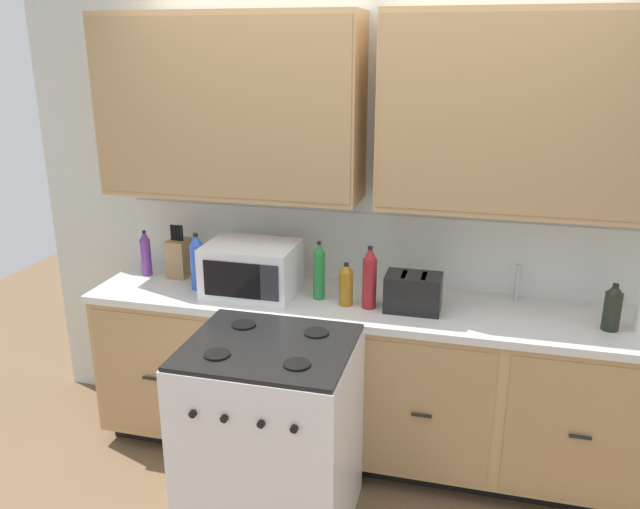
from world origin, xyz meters
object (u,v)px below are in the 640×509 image
object	(u,v)px
microwave	(251,269)
bottle_blue	(197,262)
stove_range	(271,435)
bottle_violet	(146,253)
toaster	(413,292)
bottle_green	(319,271)
knife_block	(179,257)
bottle_amber	(346,285)
bottle_dark	(613,307)
bottle_red	(370,278)

from	to	relation	value
microwave	bottle_blue	world-z (taller)	bottle_blue
stove_range	bottle_violet	distance (m)	1.36
toaster	bottle_green	size ratio (longest dim) A/B	0.88
knife_block	bottle_blue	xyz separation A→B (m)	(0.19, -0.16, 0.04)
bottle_amber	microwave	bearing A→B (deg)	176.88
knife_block	bottle_dark	bearing A→B (deg)	-4.24
bottle_green	bottle_dark	distance (m)	1.44
stove_range	bottle_green	bearing A→B (deg)	82.98
bottle_red	bottle_amber	distance (m)	0.13
microwave	toaster	world-z (taller)	microwave
stove_range	knife_block	world-z (taller)	knife_block
bottle_amber	toaster	bearing A→B (deg)	2.63
toaster	bottle_violet	world-z (taller)	bottle_violet
microwave	bottle_red	world-z (taller)	bottle_red
stove_range	toaster	xyz separation A→B (m)	(0.58, 0.58, 0.56)
stove_range	bottle_green	distance (m)	0.87
bottle_green	bottle_violet	distance (m)	1.08
knife_block	toaster	bearing A→B (deg)	-7.06
bottle_dark	bottle_red	xyz separation A→B (m)	(-1.15, -0.02, 0.05)
bottle_red	knife_block	bearing A→B (deg)	170.55
bottle_blue	bottle_red	distance (m)	0.96
bottle_green	bottle_violet	world-z (taller)	bottle_green
bottle_amber	bottle_violet	bearing A→B (deg)	172.71
bottle_blue	bottle_amber	bearing A→B (deg)	-1.50
microwave	bottle_dark	size ratio (longest dim) A/B	2.08
bottle_red	bottle_dark	bearing A→B (deg)	1.02
knife_block	bottle_violet	world-z (taller)	knife_block
microwave	bottle_green	xyz separation A→B (m)	(0.37, 0.02, 0.01)
toaster	knife_block	distance (m)	1.38
toaster	bottle_blue	size ratio (longest dim) A/B	0.88
bottle_amber	bottle_dark	bearing A→B (deg)	0.66
bottle_blue	bottle_violet	bearing A→B (deg)	160.83
microwave	bottle_red	distance (m)	0.65
stove_range	bottle_dark	world-z (taller)	bottle_dark
toaster	bottle_violet	distance (m)	1.58
bottle_violet	bottle_red	distance (m)	1.36
bottle_violet	bottle_amber	world-z (taller)	bottle_violet
bottle_green	bottle_dark	xyz separation A→B (m)	(1.43, -0.04, -0.04)
bottle_red	toaster	bearing A→B (deg)	5.58
bottle_violet	bottle_blue	bearing A→B (deg)	-19.17
bottle_violet	bottle_amber	distance (m)	1.24
stove_range	bottle_violet	world-z (taller)	bottle_violet
bottle_dark	bottle_red	world-z (taller)	bottle_red
microwave	bottle_red	xyz separation A→B (m)	(0.65, -0.03, 0.02)
toaster	bottle_red	distance (m)	0.23
bottle_red	bottle_amber	size ratio (longest dim) A/B	1.44
knife_block	bottle_amber	distance (m)	1.05
stove_range	bottle_amber	world-z (taller)	bottle_amber
toaster	bottle_dark	xyz separation A→B (m)	(0.93, -0.00, 0.02)
bottle_dark	microwave	bearing A→B (deg)	179.56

